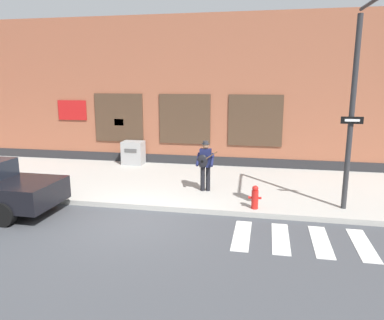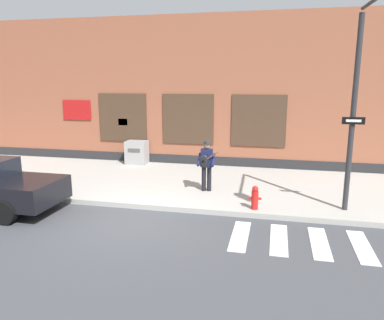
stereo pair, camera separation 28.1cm
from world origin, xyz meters
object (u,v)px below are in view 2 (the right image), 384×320
at_px(busker, 206,163).
at_px(traffic_light, 368,73).
at_px(utility_box, 137,152).
at_px(fire_hydrant, 255,198).

height_order(busker, traffic_light, traffic_light).
distance_m(traffic_light, utility_box, 10.39).
xyz_separation_m(traffic_light, fire_hydrant, (-2.60, 0.57, -3.50)).
relative_size(busker, traffic_light, 0.30).
distance_m(busker, fire_hydrant, 2.36).
xyz_separation_m(traffic_light, utility_box, (-8.14, 5.53, -3.34)).
relative_size(busker, fire_hydrant, 2.44).
bearing_deg(utility_box, traffic_light, -34.18).
relative_size(traffic_light, utility_box, 5.48).
height_order(traffic_light, utility_box, traffic_light).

